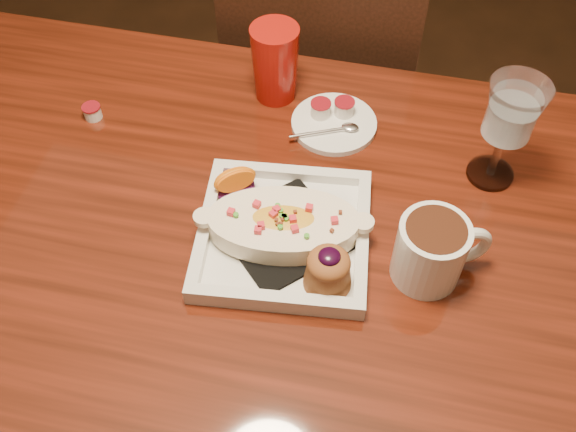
% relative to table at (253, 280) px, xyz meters
% --- Properties ---
extents(floor, '(7.00, 7.00, 0.00)m').
position_rel_table_xyz_m(floor, '(0.00, 0.00, -0.65)').
color(floor, '#321D10').
rests_on(floor, ground).
extents(table, '(1.50, 0.90, 0.75)m').
position_rel_table_xyz_m(table, '(0.00, 0.00, 0.00)').
color(table, maroon).
rests_on(table, floor).
extents(chair_far, '(0.42, 0.42, 0.93)m').
position_rel_table_xyz_m(chair_far, '(-0.00, 0.63, -0.15)').
color(chair_far, black).
rests_on(chair_far, floor).
extents(plate, '(0.28, 0.28, 0.08)m').
position_rel_table_xyz_m(plate, '(0.05, 0.01, 0.13)').
color(plate, white).
rests_on(plate, table).
extents(coffee_mug, '(0.13, 0.10, 0.10)m').
position_rel_table_xyz_m(coffee_mug, '(0.26, 0.01, 0.15)').
color(coffee_mug, white).
rests_on(coffee_mug, table).
extents(goblet, '(0.09, 0.09, 0.19)m').
position_rel_table_xyz_m(goblet, '(0.34, 0.22, 0.23)').
color(goblet, silver).
rests_on(goblet, table).
extents(saucer, '(0.15, 0.15, 0.10)m').
position_rel_table_xyz_m(saucer, '(0.07, 0.28, 0.11)').
color(saucer, white).
rests_on(saucer, table).
extents(creamer_loose, '(0.03, 0.03, 0.03)m').
position_rel_table_xyz_m(creamer_loose, '(-0.34, 0.20, 0.11)').
color(creamer_loose, white).
rests_on(creamer_loose, table).
extents(red_tumbler, '(0.08, 0.08, 0.14)m').
position_rel_table_xyz_m(red_tumbler, '(-0.04, 0.33, 0.17)').
color(red_tumbler, '#B5150C').
rests_on(red_tumbler, table).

